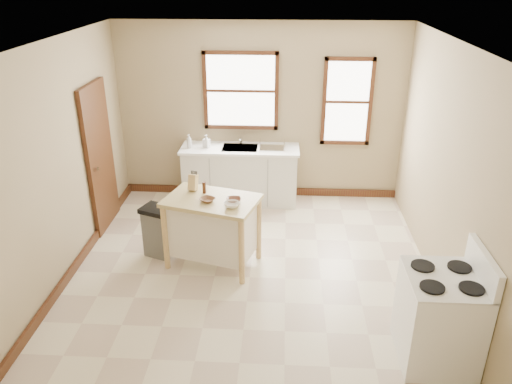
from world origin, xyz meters
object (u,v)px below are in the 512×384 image
kitchen_island (213,231)px  bowl_a (207,200)px  gas_stove (441,307)px  bowl_c (232,205)px  trash_bin (158,231)px  pepper_grinder (204,188)px  soap_bottle_b (206,141)px  bowl_b (234,200)px  knife_block (193,183)px  soap_bottle_a (189,141)px  dish_rack (272,145)px

kitchen_island → bowl_a: bowl_a is taller
gas_stove → bowl_c: bearing=147.3°
bowl_c → trash_bin: bowl_c is taller
pepper_grinder → soap_bottle_b: bearing=97.4°
bowl_a → bowl_b: bearing=2.0°
knife_block → gas_stove: bearing=-20.9°
soap_bottle_b → pepper_grinder: bearing=-59.8°
pepper_grinder → bowl_b: size_ratio=0.84×
soap_bottle_a → dish_rack: bearing=23.9°
soap_bottle_b → bowl_c: (0.61, -2.08, -0.08)m
dish_rack → gas_stove: bearing=-69.3°
soap_bottle_b → dish_rack: (1.03, 0.00, -0.05)m
knife_block → bowl_c: (0.54, -0.46, -0.07)m
kitchen_island → bowl_b: 0.56m
pepper_grinder → trash_bin: bearing=179.6°
soap_bottle_a → kitchen_island: bearing=-49.2°
bowl_a → trash_bin: bowl_a is taller
bowl_b → trash_bin: bearing=167.3°
soap_bottle_a → dish_rack: soap_bottle_a is taller
soap_bottle_b → knife_block: soap_bottle_b is taller
trash_bin → gas_stove: gas_stove is taller
soap_bottle_a → kitchen_island: 2.02m
trash_bin → dish_rack: bearing=70.9°
soap_bottle_a → bowl_b: bearing=-42.4°
kitchen_island → knife_block: knife_block is taller
soap_bottle_a → bowl_b: soap_bottle_a is taller
dish_rack → kitchen_island: 2.06m
kitchen_island → pepper_grinder: 0.57m
dish_rack → pepper_grinder: pepper_grinder is taller
dish_rack → kitchen_island: (-0.70, -1.87, -0.51)m
knife_block → pepper_grinder: knife_block is taller
soap_bottle_a → gas_stove: 4.55m
pepper_grinder → bowl_a: size_ratio=0.85×
trash_bin → soap_bottle_b: bearing=97.4°
dish_rack → bowl_a: dish_rack is taller
soap_bottle_a → gas_stove: gas_stove is taller
soap_bottle_a → knife_block: 1.63m
soap_bottle_b → knife_block: (0.07, -1.62, -0.00)m
kitchen_island → gas_stove: gas_stove is taller
dish_rack → pepper_grinder: 1.89m
kitchen_island → knife_block: 0.67m
knife_block → bowl_c: knife_block is taller
soap_bottle_b → trash_bin: (-0.42, -1.70, -0.67)m
knife_block → trash_bin: 0.83m
kitchen_island → bowl_c: size_ratio=6.05×
soap_bottle_b → trash_bin: soap_bottle_b is taller
dish_rack → bowl_a: (-0.73, -1.95, -0.03)m
dish_rack → bowl_b: (-0.41, -1.93, -0.03)m
bowl_a → gas_stove: gas_stove is taller
soap_bottle_a → knife_block: size_ratio=1.08×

